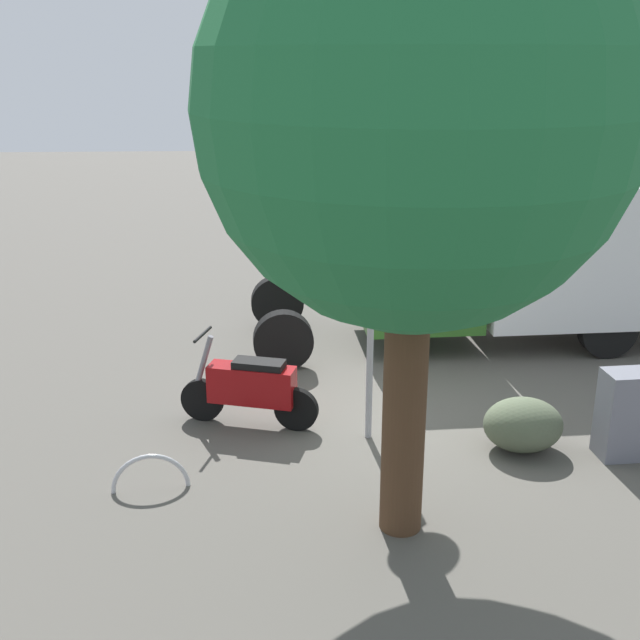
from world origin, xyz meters
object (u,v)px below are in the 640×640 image
Objects in this scene: street_tree at (416,112)px; bike_rack_hoop at (151,489)px; stop_sign at (372,278)px; box_truck_near at (553,249)px; motorcycle at (251,387)px; utility_cabinet at (629,414)px.

street_tree is 7.01× the size of bike_rack_hoop.
bike_rack_hoop is (2.50, 1.08, -2.04)m from stop_sign.
bike_rack_hoop is (2.60, -0.84, -4.03)m from street_tree.
box_truck_near is 4.67× the size of motorcycle.
utility_cabinet is 1.25× the size of bike_rack_hoop.
utility_cabinet is (0.39, 4.06, -0.99)m from box_truck_near.
box_truck_near is at bearing -95.51° from utility_cabinet.
street_tree is 5.60× the size of utility_cabinet.
street_tree is at bearing 139.62° from motorcycle.
street_tree reaches higher than box_truck_near.
street_tree is (-0.10, 1.92, 1.99)m from stop_sign.
bike_rack_hoop is at bearing 35.10° from box_truck_near.
street_tree is at bearing 162.08° from bike_rack_hoop.
box_truck_near is at bearing -131.70° from motorcycle.
stop_sign is 3.60× the size of bike_rack_hoop.
box_truck_near is at bearing -134.26° from stop_sign.
street_tree reaches higher than stop_sign.
box_truck_near reaches higher than utility_cabinet.
motorcycle is at bearing -125.00° from bike_rack_hoop.
stop_sign is 2.77m from street_tree.
box_truck_near is at bearing -121.22° from street_tree.
stop_sign is (-1.45, 0.42, 1.52)m from motorcycle.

